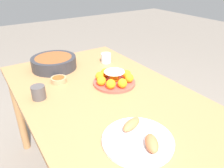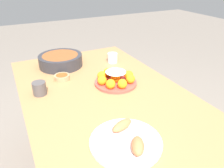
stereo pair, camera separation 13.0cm
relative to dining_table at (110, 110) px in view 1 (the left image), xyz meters
The scene contains 7 objects.
dining_table is the anchor object (origin of this frame).
cake_plate 0.21m from the dining_table, 42.84° to the right, with size 0.27×0.27×0.09m.
serving_bowl 0.59m from the dining_table, 12.24° to the left, with size 0.32×0.32×0.09m.
sauce_bowl 0.39m from the dining_table, 27.99° to the left, with size 0.10×0.10×0.03m.
seafood_platter 0.40m from the dining_table, 166.07° to the left, with size 0.31×0.31×0.06m.
cup_near 0.54m from the dining_table, 29.53° to the right, with size 0.08×0.08×0.07m.
cup_far 0.42m from the dining_table, 59.81° to the left, with size 0.08×0.08×0.08m.
Camera 1 is at (-0.91, 0.57, 1.42)m, focal length 35.00 mm.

